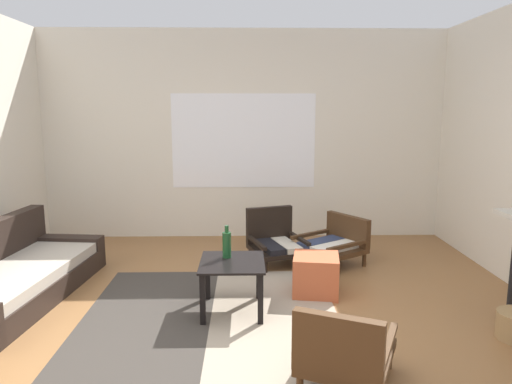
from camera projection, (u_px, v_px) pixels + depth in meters
name	position (u px, v px, depth m)	size (l,w,h in m)	color
ground_plane	(243.00, 344.00, 3.47)	(7.80, 7.80, 0.00)	olive
far_wall_with_window	(244.00, 135.00, 6.25)	(5.60, 0.13, 2.70)	silver
area_rug	(211.00, 318.00, 3.90)	(2.10, 2.22, 0.01)	#38332D
couch	(10.00, 278.00, 4.25)	(1.00, 2.09, 0.67)	black
coffee_table	(232.00, 272.00, 3.98)	(0.54, 0.59, 0.44)	black
armchair_by_window	(275.00, 240.00, 5.31)	(0.70, 0.72, 0.59)	black
armchair_striped_foreground	(345.00, 351.00, 2.87)	(0.74, 0.79, 0.56)	#472D19
armchair_corner	(334.00, 242.00, 5.25)	(0.86, 0.86, 0.52)	#472D19
ottoman_orange	(316.00, 275.00, 4.39)	(0.41, 0.41, 0.37)	#BC5633
glass_bottle	(227.00, 244.00, 4.04)	(0.07, 0.07, 0.28)	#194723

